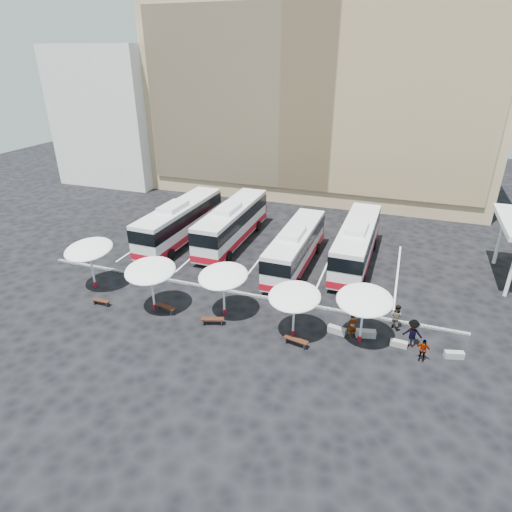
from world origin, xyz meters
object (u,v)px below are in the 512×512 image
(sunshade_0, at_px, (89,250))
(conc_bench_0, at_px, (337,330))
(passenger_2, at_px, (423,350))
(bus_0, at_px, (180,221))
(wood_bench_2, at_px, (212,320))
(passenger_0, at_px, (352,326))
(wood_bench_3, at_px, (296,341))
(conc_bench_3, at_px, (454,355))
(conc_bench_1, at_px, (366,334))
(sunshade_2, at_px, (223,276))
(passenger_3, at_px, (412,333))
(wood_bench_0, at_px, (101,301))
(bus_2, at_px, (296,246))
(bus_1, at_px, (232,222))
(sunshade_1, at_px, (150,271))
(wood_bench_1, at_px, (166,307))
(passenger_1, at_px, (397,317))
(sunshade_3, at_px, (294,297))
(bus_3, at_px, (357,242))

(sunshade_0, height_order, conc_bench_0, sunshade_0)
(passenger_2, bearing_deg, bus_0, 160.07)
(wood_bench_2, relative_size, passenger_0, 0.94)
(wood_bench_3, distance_m, conc_bench_3, 9.70)
(conc_bench_1, xyz_separation_m, conc_bench_3, (5.38, -0.40, -0.03))
(wood_bench_2, xyz_separation_m, conc_bench_0, (8.27, 1.83, -0.14))
(bus_0, relative_size, sunshade_2, 3.13)
(wood_bench_2, relative_size, passenger_3, 0.84)
(sunshade_2, distance_m, wood_bench_0, 9.72)
(bus_2, relative_size, sunshade_0, 2.96)
(conc_bench_0, relative_size, passenger_3, 0.63)
(bus_1, height_order, wood_bench_0, bus_1)
(wood_bench_3, bearing_deg, passenger_2, 8.43)
(bus_2, height_order, sunshade_1, sunshade_1)
(wood_bench_1, xyz_separation_m, passenger_1, (15.77, 3.42, 0.52))
(sunshade_0, height_order, sunshade_1, sunshade_0)
(sunshade_0, bearing_deg, wood_bench_0, -43.85)
(sunshade_1, xyz_separation_m, wood_bench_2, (4.81, -0.36, -2.81))
(wood_bench_2, distance_m, passenger_2, 13.63)
(bus_1, relative_size, wood_bench_0, 9.44)
(sunshade_1, bearing_deg, passenger_3, 5.37)
(sunshade_1, bearing_deg, wood_bench_2, -4.24)
(passenger_0, bearing_deg, bus_0, 123.79)
(bus_0, bearing_deg, sunshade_3, -37.02)
(bus_2, relative_size, conc_bench_1, 9.05)
(bus_2, relative_size, wood_bench_1, 7.11)
(sunshade_1, distance_m, passenger_0, 14.32)
(bus_0, xyz_separation_m, passenger_2, (22.63, -11.63, -1.34))
(bus_3, distance_m, passenger_2, 13.47)
(bus_1, xyz_separation_m, bus_2, (7.14, -3.09, -0.17))
(bus_0, distance_m, sunshade_0, 10.91)
(wood_bench_2, xyz_separation_m, passenger_3, (12.97, 2.03, 0.60))
(sunshade_1, relative_size, sunshade_2, 1.03)
(bus_0, bearing_deg, passenger_0, -28.43)
(wood_bench_3, distance_m, passenger_0, 3.87)
(conc_bench_0, bearing_deg, conc_bench_1, 6.98)
(conc_bench_3, distance_m, passenger_0, 6.28)
(bus_2, distance_m, wood_bench_2, 11.07)
(sunshade_1, bearing_deg, passenger_2, 1.16)
(bus_3, xyz_separation_m, wood_bench_3, (-1.93, -13.28, -1.66))
(sunshade_2, bearing_deg, bus_0, 130.46)
(bus_3, height_order, passenger_3, bus_3)
(bus_2, distance_m, conc_bench_3, 15.34)
(bus_3, height_order, conc_bench_1, bus_3)
(wood_bench_1, xyz_separation_m, wood_bench_3, (9.87, -0.70, -0.00))
(sunshade_0, xyz_separation_m, passenger_0, (20.37, -0.03, -2.41))
(bus_0, height_order, bus_2, bus_0)
(sunshade_2, relative_size, sunshade_3, 1.11)
(sunshade_2, distance_m, conc_bench_0, 8.51)
(sunshade_2, height_order, conc_bench_0, sunshade_2)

